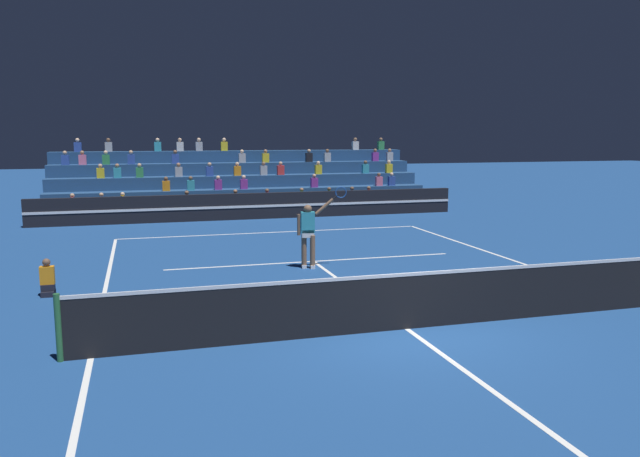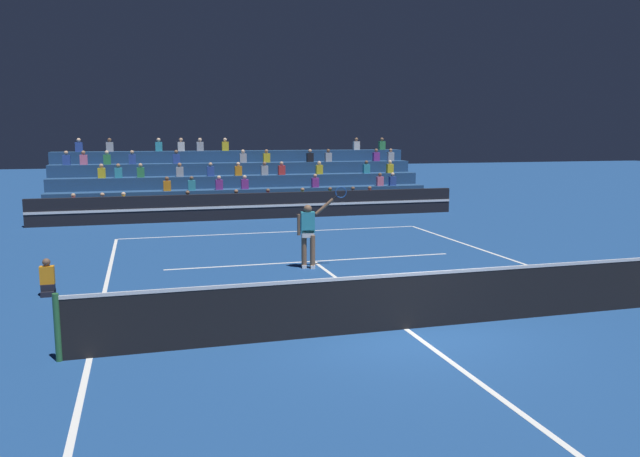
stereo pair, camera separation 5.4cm
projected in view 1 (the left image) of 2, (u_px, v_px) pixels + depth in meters
ground_plane at (407, 329)px, 11.50m from camera, size 120.00×120.00×0.00m
court_lines at (407, 329)px, 11.50m from camera, size 11.10×23.90×0.01m
tennis_net at (407, 300)px, 11.41m from camera, size 12.00×0.10×1.10m
sponsor_banner_wall at (255, 206)px, 26.34m from camera, size 18.00×0.26×1.10m
bleacher_stand at (240, 188)px, 29.88m from camera, size 17.19×4.75×3.38m
ball_kid_courtside at (48, 281)px, 13.81m from camera, size 0.30×0.36×0.84m
tennis_player at (309, 232)px, 16.58m from camera, size 1.38×0.39×2.25m
tennis_ball at (319, 288)px, 14.39m from camera, size 0.07×0.07×0.07m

